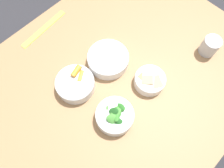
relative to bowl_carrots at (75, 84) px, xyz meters
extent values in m
plane|color=#2D2D33|center=(0.16, -0.10, -0.80)|extent=(10.00, 10.00, 0.00)
cube|color=#99724C|center=(0.16, -0.10, -0.05)|extent=(1.30, 1.05, 0.03)
cube|color=olive|center=(0.75, 0.37, -0.43)|extent=(0.06, 0.06, 0.75)
cylinder|color=silver|center=(0.00, 0.00, -0.01)|extent=(0.17, 0.17, 0.05)
torus|color=silver|center=(0.00, 0.00, 0.02)|extent=(0.17, 0.17, 0.01)
cylinder|color=orange|center=(-0.01, 0.00, 0.01)|extent=(0.05, 0.02, 0.02)
cylinder|color=orange|center=(0.04, 0.00, 0.01)|extent=(0.06, 0.05, 0.02)
cylinder|color=orange|center=(-0.04, -0.02, 0.01)|extent=(0.03, 0.05, 0.02)
cylinder|color=orange|center=(0.04, 0.03, 0.03)|extent=(0.06, 0.04, 0.02)
cylinder|color=silver|center=(0.02, -0.22, 0.00)|extent=(0.16, 0.16, 0.05)
torus|color=silver|center=(0.02, -0.22, 0.02)|extent=(0.16, 0.16, 0.01)
ellipsoid|color=#3D8433|center=(0.03, -0.22, 0.03)|extent=(0.07, 0.06, 0.03)
ellipsoid|color=#235B23|center=(0.01, -0.25, 0.03)|extent=(0.04, 0.05, 0.02)
ellipsoid|color=#2D7028|center=(0.05, -0.21, 0.02)|extent=(0.03, 0.05, 0.04)
ellipsoid|color=#4C933D|center=(0.00, -0.23, 0.03)|extent=(0.06, 0.06, 0.05)
ellipsoid|color=#235B23|center=(0.02, -0.21, 0.04)|extent=(0.05, 0.05, 0.04)
ellipsoid|color=#3D8433|center=(0.00, -0.18, 0.01)|extent=(0.05, 0.05, 0.02)
ellipsoid|color=#4C933D|center=(0.02, -0.22, 0.04)|extent=(0.06, 0.04, 0.03)
ellipsoid|color=#4C933D|center=(0.01, -0.17, 0.01)|extent=(0.04, 0.05, 0.03)
ellipsoid|color=#3D8433|center=(0.01, -0.23, 0.03)|extent=(0.05, 0.05, 0.03)
ellipsoid|color=#3D8433|center=(0.02, -0.18, 0.02)|extent=(0.04, 0.03, 0.02)
cylinder|color=white|center=(0.18, -0.01, -0.01)|extent=(0.19, 0.19, 0.05)
torus|color=white|center=(0.18, -0.01, 0.02)|extent=(0.19, 0.19, 0.01)
cylinder|color=#936042|center=(0.18, -0.01, -0.01)|extent=(0.17, 0.17, 0.03)
ellipsoid|color=#AD7551|center=(0.15, 0.05, 0.01)|extent=(0.01, 0.01, 0.01)
ellipsoid|color=#A36B4C|center=(0.26, -0.04, 0.01)|extent=(0.01, 0.01, 0.01)
ellipsoid|color=#8E5B3D|center=(0.15, 0.03, 0.00)|extent=(0.01, 0.01, 0.01)
ellipsoid|color=#A36B4C|center=(0.14, -0.04, 0.01)|extent=(0.01, 0.01, 0.01)
ellipsoid|color=#8E5B3D|center=(0.11, -0.03, 0.00)|extent=(0.01, 0.01, 0.01)
ellipsoid|color=#AD7551|center=(0.23, 0.03, 0.01)|extent=(0.01, 0.01, 0.01)
ellipsoid|color=#AD7551|center=(0.18, -0.08, 0.01)|extent=(0.01, 0.01, 0.01)
ellipsoid|color=#8E5B3D|center=(0.18, 0.04, 0.01)|extent=(0.01, 0.01, 0.01)
ellipsoid|color=#A36B4C|center=(0.11, -0.03, 0.01)|extent=(0.01, 0.01, 0.01)
ellipsoid|color=#A36B4C|center=(0.20, 0.01, 0.00)|extent=(0.01, 0.01, 0.01)
ellipsoid|color=#AD7551|center=(0.17, -0.03, 0.01)|extent=(0.01, 0.01, 0.01)
ellipsoid|color=#A36B4C|center=(0.23, -0.01, 0.01)|extent=(0.01, 0.01, 0.01)
ellipsoid|color=#A36B4C|center=(0.24, 0.03, 0.01)|extent=(0.01, 0.01, 0.01)
ellipsoid|color=#A36B4C|center=(0.18, -0.05, 0.01)|extent=(0.01, 0.01, 0.01)
ellipsoid|color=#8E5B3D|center=(0.11, 0.00, 0.00)|extent=(0.01, 0.01, 0.01)
ellipsoid|color=#AD7551|center=(0.16, -0.06, 0.00)|extent=(0.01, 0.01, 0.01)
cylinder|color=#E0A88E|center=(0.13, -0.06, 0.01)|extent=(0.03, 0.03, 0.01)
cylinder|color=beige|center=(0.21, 0.01, 0.01)|extent=(0.03, 0.03, 0.01)
cylinder|color=tan|center=(0.22, -0.04, 0.01)|extent=(0.03, 0.03, 0.01)
cylinder|color=#E0A88E|center=(0.20, -0.06, 0.01)|extent=(0.03, 0.03, 0.01)
cylinder|color=white|center=(0.24, -0.22, -0.01)|extent=(0.13, 0.13, 0.04)
torus|color=white|center=(0.24, -0.22, 0.01)|extent=(0.13, 0.13, 0.01)
cube|color=tan|center=(0.26, -0.23, 0.00)|extent=(0.05, 0.05, 0.01)
cube|color=tan|center=(0.24, -0.21, 0.00)|extent=(0.07, 0.07, 0.02)
cube|color=tan|center=(0.23, -0.23, 0.01)|extent=(0.06, 0.06, 0.01)
cube|color=tan|center=(0.23, -0.20, 0.01)|extent=(0.06, 0.05, 0.02)
cube|color=tan|center=(0.24, -0.24, 0.01)|extent=(0.07, 0.07, 0.01)
cube|color=tan|center=(0.22, -0.21, 0.01)|extent=(0.06, 0.06, 0.02)
cube|color=#EADB4C|center=(0.09, 0.35, -0.03)|extent=(0.28, 0.05, 0.00)
cylinder|color=#B2B7C1|center=(0.55, -0.30, 0.01)|extent=(0.08, 0.08, 0.08)
camera|label=1|loc=(-0.15, -0.37, 0.86)|focal=35.00mm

